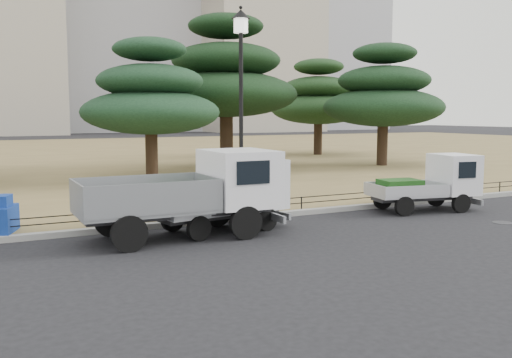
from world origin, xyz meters
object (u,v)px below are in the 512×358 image
street_lamp (241,77)px  truck_large (191,190)px  truck_kei_rear (431,183)px  truck_kei_front (230,195)px

street_lamp → truck_large: bearing=-141.9°
truck_large → street_lamp: 4.17m
street_lamp → truck_kei_rear: bearing=-13.6°
truck_kei_front → street_lamp: bearing=45.1°
truck_kei_front → street_lamp: 3.72m
truck_large → street_lamp: size_ratio=0.84×
truck_kei_front → truck_kei_rear: (7.17, -0.10, -0.03)m
truck_large → street_lamp: (2.26, 1.77, 3.02)m
truck_kei_front → street_lamp: street_lamp is taller
truck_large → street_lamp: bearing=37.9°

